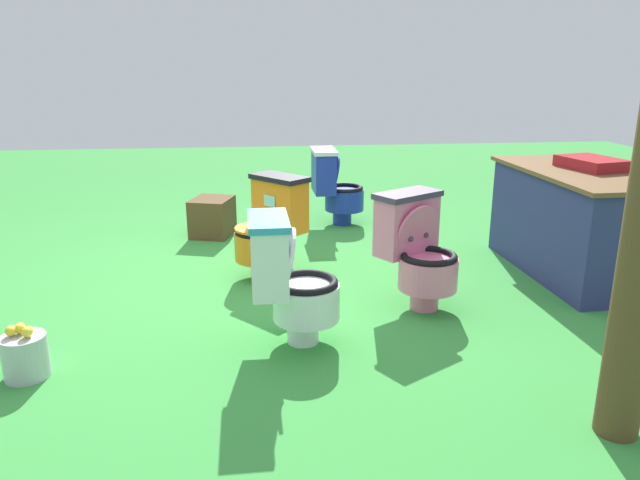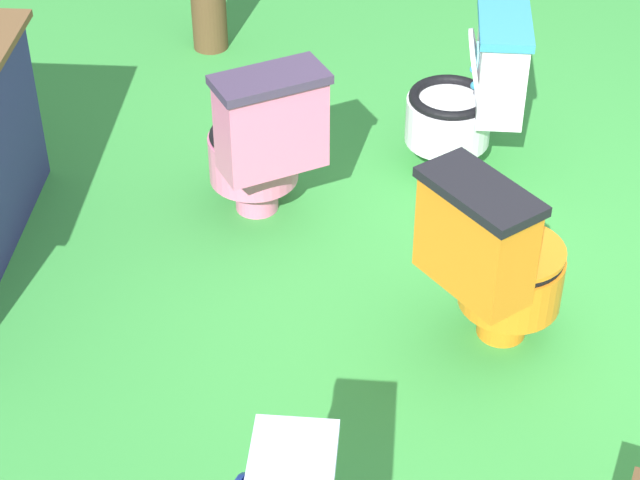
{
  "view_description": "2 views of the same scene",
  "coord_description": "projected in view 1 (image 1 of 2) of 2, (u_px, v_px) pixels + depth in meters",
  "views": [
    {
      "loc": [
        4.11,
        0.13,
        1.52
      ],
      "look_at": [
        0.33,
        0.55,
        0.38
      ],
      "focal_mm": 33.88,
      "sensor_mm": 36.0,
      "label": 1
    },
    {
      "loc": [
        -3.24,
        0.53,
        2.84
      ],
      "look_at": [
        -0.16,
        0.84,
        0.46
      ],
      "focal_mm": 64.06,
      "sensor_mm": 36.0,
      "label": 2
    }
  ],
  "objects": [
    {
      "name": "toilet_pink",
      "position": [
        418.0,
        249.0,
        3.8
      ],
      "size": [
        0.63,
        0.6,
        0.73
      ],
      "rotation": [
        0.0,
        0.0,
        5.26
      ],
      "color": "pink",
      "rests_on": "ground"
    },
    {
      "name": "toilet_blue",
      "position": [
        335.0,
        186.0,
        5.71
      ],
      "size": [
        0.44,
        0.5,
        0.73
      ],
      "rotation": [
        0.0,
        0.0,
        0.01
      ],
      "color": "#192D9E",
      "rests_on": "ground"
    },
    {
      "name": "toilet_orange",
      "position": [
        269.0,
        226.0,
        4.35
      ],
      "size": [
        0.63,
        0.64,
        0.73
      ],
      "rotation": [
        0.0,
        0.0,
        3.86
      ],
      "color": "orange",
      "rests_on": "ground"
    },
    {
      "name": "vendor_table",
      "position": [
        584.0,
        221.0,
        4.39
      ],
      "size": [
        1.49,
        0.91,
        0.85
      ],
      "rotation": [
        0.0,
        0.0,
        0.03
      ],
      "color": "navy",
      "rests_on": "ground"
    },
    {
      "name": "toilet_white",
      "position": [
        289.0,
        280.0,
        3.28
      ],
      "size": [
        0.44,
        0.5,
        0.73
      ],
      "rotation": [
        0.0,
        0.0,
        0.01
      ],
      "color": "white",
      "rests_on": "ground"
    },
    {
      "name": "lemon_bucket",
      "position": [
        25.0,
        355.0,
        2.99
      ],
      "size": [
        0.22,
        0.22,
        0.28
      ],
      "color": "#B7B7BF",
      "rests_on": "ground"
    },
    {
      "name": "small_crate",
      "position": [
        212.0,
        217.0,
        5.4
      ],
      "size": [
        0.46,
        0.42,
        0.34
      ],
      "primitive_type": "cube",
      "rotation": [
        0.0,
        0.0,
        2.85
      ],
      "color": "brown",
      "rests_on": "ground"
    },
    {
      "name": "ground",
      "position": [
        239.0,
        280.0,
        4.33
      ],
      "size": [
        14.0,
        14.0,
        0.0
      ],
      "primitive_type": "plane",
      "color": "green"
    }
  ]
}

